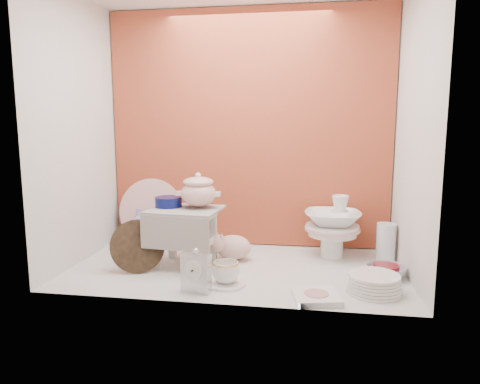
% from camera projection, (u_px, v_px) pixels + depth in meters
% --- Properties ---
extents(ground, '(1.80, 1.80, 0.00)m').
position_uv_depth(ground, '(236.00, 268.00, 2.41)').
color(ground, silver).
rests_on(ground, ground).
extents(niche_shell, '(1.86, 1.03, 1.53)m').
position_uv_depth(niche_shell, '(241.00, 98.00, 2.44)').
color(niche_shell, '#A73D29').
rests_on(niche_shell, ground).
extents(step_stool, '(0.41, 0.36, 0.32)m').
position_uv_depth(step_stool, '(186.00, 237.00, 2.44)').
color(step_stool, silver).
rests_on(step_stool, ground).
extents(soup_tureen, '(0.27, 0.27, 0.20)m').
position_uv_depth(soup_tureen, '(198.00, 190.00, 2.43)').
color(soup_tureen, white).
rests_on(soup_tureen, step_stool).
extents(cobalt_bowl, '(0.20, 0.20, 0.06)m').
position_uv_depth(cobalt_bowl, '(169.00, 202.00, 2.47)').
color(cobalt_bowl, '#0A104F').
rests_on(cobalt_bowl, step_stool).
extents(floral_platter, '(0.43, 0.12, 0.43)m').
position_uv_depth(floral_platter, '(151.00, 211.00, 2.90)').
color(floral_platter, white).
rests_on(floral_platter, ground).
extents(blue_white_vase, '(0.28, 0.28, 0.23)m').
position_uv_depth(blue_white_vase, '(139.00, 227.00, 2.86)').
color(blue_white_vase, silver).
rests_on(blue_white_vase, ground).
extents(lacquer_tray, '(0.32, 0.23, 0.27)m').
position_uv_depth(lacquer_tray, '(138.00, 246.00, 2.34)').
color(lacquer_tray, black).
rests_on(lacquer_tray, ground).
extents(mantel_clock, '(0.15, 0.08, 0.21)m').
position_uv_depth(mantel_clock, '(196.00, 271.00, 2.05)').
color(mantel_clock, silver).
rests_on(mantel_clock, ground).
extents(plush_pig, '(0.29, 0.22, 0.16)m').
position_uv_depth(plush_pig, '(233.00, 247.00, 2.54)').
color(plush_pig, '#D7A497').
rests_on(plush_pig, ground).
extents(teacup_saucer, '(0.19, 0.19, 0.01)m').
position_uv_depth(teacup_saucer, '(226.00, 284.00, 2.15)').
color(teacup_saucer, white).
rests_on(teacup_saucer, ground).
extents(gold_rim_teacup, '(0.15, 0.15, 0.11)m').
position_uv_depth(gold_rim_teacup, '(226.00, 272.00, 2.14)').
color(gold_rim_teacup, white).
rests_on(gold_rim_teacup, teacup_saucer).
extents(lattice_dish, '(0.24, 0.24, 0.03)m').
position_uv_depth(lattice_dish, '(316.00, 297.00, 1.97)').
color(lattice_dish, white).
rests_on(lattice_dish, ground).
extents(dinner_plate_stack, '(0.31, 0.31, 0.09)m').
position_uv_depth(dinner_plate_stack, '(374.00, 283.00, 2.05)').
color(dinner_plate_stack, white).
rests_on(dinner_plate_stack, ground).
extents(crystal_bowl, '(0.24, 0.24, 0.06)m').
position_uv_depth(crystal_bowl, '(386.00, 272.00, 2.25)').
color(crystal_bowl, silver).
rests_on(crystal_bowl, ground).
extents(clear_glass_vase, '(0.13, 0.13, 0.22)m').
position_uv_depth(clear_glass_vase, '(386.00, 242.00, 2.52)').
color(clear_glass_vase, silver).
rests_on(clear_glass_vase, ground).
extents(porcelain_tower, '(0.40, 0.40, 0.37)m').
position_uv_depth(porcelain_tower, '(332.00, 226.00, 2.58)').
color(porcelain_tower, white).
rests_on(porcelain_tower, ground).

